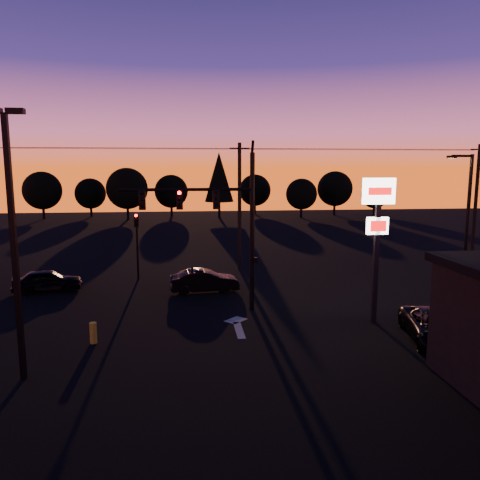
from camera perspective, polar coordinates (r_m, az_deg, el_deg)
The scene contains 23 objects.
ground at distance 20.51m, azimuth -1.21°, elevation -11.92°, with size 120.00×120.00×0.00m, color black.
lane_arrow at distance 22.11m, azimuth -0.31°, elevation -10.34°, with size 1.20×3.10×0.01m.
traffic_signal_mast at distance 23.27m, azimuth -2.41°, elevation 3.07°, with size 6.79×0.52×8.58m.
secondary_signal at distance 31.07m, azimuth -12.46°, elevation 0.46°, with size 0.30×0.31×4.35m.
parking_lot_light at distance 17.20m, azimuth -25.97°, elevation 1.28°, with size 1.25×0.30×9.14m.
pylon_sign at distance 22.51m, azimuth 16.43°, elevation 2.47°, with size 1.50×0.28×6.80m.
streetlight at distance 29.31m, azimuth 25.85°, elevation 2.37°, with size 1.55×0.35×8.00m.
utility_pole_1 at distance 33.42m, azimuth -0.06°, elevation 4.23°, with size 1.40×0.26×9.00m.
utility_pole_2 at distance 39.70m, azimuth 26.79°, elevation 4.02°, with size 1.40×0.26×9.00m.
power_wires at distance 33.34m, azimuth -0.06°, elevation 11.06°, with size 36.00×1.22×0.07m.
bollard at distance 20.79m, azimuth -17.45°, elevation -10.74°, with size 0.30×0.30×0.89m, color gold.
tree_0 at distance 72.07m, azimuth -22.96°, elevation 5.57°, with size 5.36×5.36×6.74m.
tree_1 at distance 73.59m, azimuth -17.78°, elevation 5.41°, with size 4.54×4.54×5.71m.
tree_2 at distance 67.66m, azimuth -13.61°, elevation 6.12°, with size 5.77×5.78×7.26m.
tree_3 at distance 71.22m, azimuth -8.38°, elevation 5.89°, with size 4.95×4.95×6.22m.
tree_4 at distance 68.28m, azimuth -2.57°, elevation 7.68°, with size 4.18×4.18×9.50m.
tree_5 at distance 73.97m, azimuth 1.84°, elevation 6.08°, with size 4.95×4.95×6.22m.
tree_6 at distance 69.27m, azimuth 7.50°, elevation 5.57°, with size 4.54×4.54×5.71m.
tree_7 at distance 73.77m, azimuth 11.50°, elevation 6.15°, with size 5.36×5.36×6.74m.
tree_8 at distance 74.96m, azimuth 16.10°, elevation 5.30°, with size 4.12×4.12×5.19m.
car_left at distance 29.97m, azimuth -22.42°, elevation -4.58°, with size 1.57×3.90×1.33m, color black.
car_mid at distance 27.74m, azimuth -4.38°, elevation -4.97°, with size 1.41×4.03×1.33m, color black.
suv_parked at distance 21.65m, azimuth 22.70°, elevation -9.69°, with size 2.14×4.63×1.29m, color black.
Camera 1 is at (-1.77, -19.10, 7.26)m, focal length 35.00 mm.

